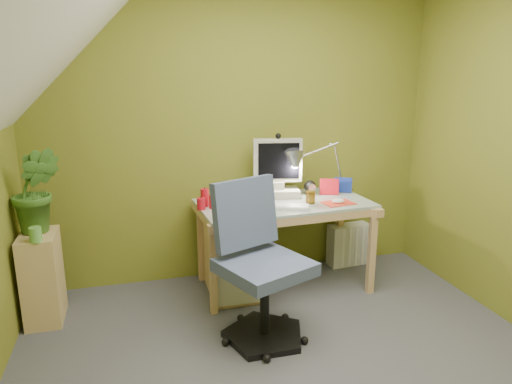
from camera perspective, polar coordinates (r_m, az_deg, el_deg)
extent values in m
cube|color=olive|center=(3.75, -2.41, 7.42)|extent=(3.20, 0.01, 2.40)
cube|color=white|center=(2.05, -21.27, 18.74)|extent=(1.10, 3.20, 1.10)
cube|color=silver|center=(3.43, 2.92, -1.77)|extent=(0.43, 0.27, 0.02)
cube|color=red|center=(3.59, 9.92, -1.32)|extent=(0.25, 0.19, 0.01)
ellipsoid|color=white|center=(3.59, 9.93, -1.10)|extent=(0.11, 0.07, 0.03)
cylinder|color=#835A13|center=(3.56, 6.62, -0.64)|extent=(0.09, 0.09, 0.09)
cube|color=red|center=(3.82, 8.87, 0.64)|extent=(0.15, 0.07, 0.13)
cube|color=#162E9A|center=(3.92, 10.51, 0.85)|extent=(0.13, 0.09, 0.12)
cube|color=#BAD190|center=(3.60, -3.31, -0.20)|extent=(0.13, 0.09, 0.12)
cube|color=tan|center=(3.53, -24.46, -9.42)|extent=(0.23, 0.35, 0.62)
imported|color=#396822|center=(3.39, -25.10, 0.19)|extent=(0.32, 0.26, 0.57)
cylinder|color=#64A946|center=(3.27, -25.16, -4.69)|extent=(0.09, 0.09, 0.10)
cube|color=silver|center=(4.24, 11.15, -6.25)|extent=(0.37, 0.17, 0.36)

